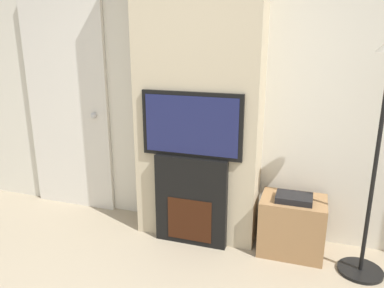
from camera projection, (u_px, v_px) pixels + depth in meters
name	position (u px, v px, depth m)	size (l,w,h in m)	color
wall_back	(206.00, 83.00, 3.31)	(6.00, 0.06, 2.70)	silver
chimney_breast	(199.00, 86.00, 3.12)	(1.06, 0.36, 2.70)	#BCAD8E
fireplace	(192.00, 200.00, 3.22)	(0.63, 0.15, 0.79)	black
television	(192.00, 125.00, 3.03)	(0.85, 0.07, 0.54)	black
floor_lamp	(378.00, 149.00, 2.61)	(0.33, 0.33, 1.76)	black
media_stand	(292.00, 225.00, 3.10)	(0.52, 0.38, 0.53)	#997047
entry_door	(68.00, 109.00, 3.77)	(0.92, 0.09, 2.09)	silver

